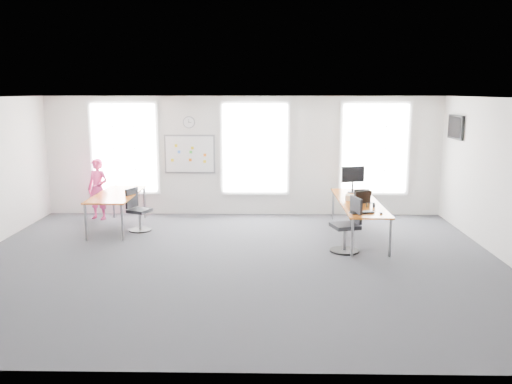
{
  "coord_description": "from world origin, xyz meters",
  "views": [
    {
      "loc": [
        0.59,
        -9.6,
        3.12
      ],
      "look_at": [
        0.38,
        1.2,
        1.1
      ],
      "focal_mm": 38.0,
      "sensor_mm": 36.0,
      "label": 1
    }
  ],
  "objects_px": {
    "chair_left": "(137,212)",
    "person": "(98,189)",
    "keyboard": "(362,212)",
    "headphones": "(370,205)",
    "desk_left": "(117,196)",
    "monitor": "(353,177)",
    "chair_right": "(348,228)",
    "desk_right": "(359,204)"
  },
  "relations": [
    {
      "from": "person",
      "to": "keyboard",
      "type": "height_order",
      "value": "person"
    },
    {
      "from": "desk_left",
      "to": "chair_left",
      "type": "xyz_separation_m",
      "value": [
        0.51,
        -0.19,
        -0.33
      ]
    },
    {
      "from": "keyboard",
      "to": "headphones",
      "type": "relative_size",
      "value": 2.69
    },
    {
      "from": "chair_left",
      "to": "desk_right",
      "type": "bearing_deg",
      "value": -71.27
    },
    {
      "from": "chair_left",
      "to": "monitor",
      "type": "bearing_deg",
      "value": -59.48
    },
    {
      "from": "desk_left",
      "to": "chair_right",
      "type": "xyz_separation_m",
      "value": [
        5.03,
        -1.75,
        -0.27
      ]
    },
    {
      "from": "desk_left",
      "to": "chair_left",
      "type": "distance_m",
      "value": 0.63
    },
    {
      "from": "keyboard",
      "to": "chair_left",
      "type": "bearing_deg",
      "value": 145.7
    },
    {
      "from": "person",
      "to": "keyboard",
      "type": "bearing_deg",
      "value": -4.15
    },
    {
      "from": "chair_right",
      "to": "headphones",
      "type": "height_order",
      "value": "chair_right"
    },
    {
      "from": "chair_left",
      "to": "keyboard",
      "type": "relative_size",
      "value": 2.02
    },
    {
      "from": "headphones",
      "to": "chair_left",
      "type": "bearing_deg",
      "value": -176.76
    },
    {
      "from": "person",
      "to": "headphones",
      "type": "bearing_deg",
      "value": 0.92
    },
    {
      "from": "headphones",
      "to": "keyboard",
      "type": "bearing_deg",
      "value": -101.95
    },
    {
      "from": "keyboard",
      "to": "headphones",
      "type": "distance_m",
      "value": 0.59
    },
    {
      "from": "person",
      "to": "headphones",
      "type": "height_order",
      "value": "person"
    },
    {
      "from": "person",
      "to": "keyboard",
      "type": "distance_m",
      "value": 6.55
    },
    {
      "from": "headphones",
      "to": "monitor",
      "type": "xyz_separation_m",
      "value": [
        -0.11,
        1.65,
        0.33
      ]
    },
    {
      "from": "desk_right",
      "to": "monitor",
      "type": "height_order",
      "value": "monitor"
    },
    {
      "from": "desk_left",
      "to": "chair_right",
      "type": "height_order",
      "value": "chair_right"
    },
    {
      "from": "monitor",
      "to": "person",
      "type": "bearing_deg",
      "value": 160.67
    },
    {
      "from": "chair_left",
      "to": "headphones",
      "type": "distance_m",
      "value": 5.16
    },
    {
      "from": "desk_left",
      "to": "monitor",
      "type": "height_order",
      "value": "monitor"
    },
    {
      "from": "monitor",
      "to": "chair_right",
      "type": "bearing_deg",
      "value": -115.97
    },
    {
      "from": "chair_right",
      "to": "desk_left",
      "type": "bearing_deg",
      "value": -125.02
    },
    {
      "from": "chair_right",
      "to": "headphones",
      "type": "distance_m",
      "value": 0.84
    },
    {
      "from": "desk_right",
      "to": "headphones",
      "type": "relative_size",
      "value": 17.85
    },
    {
      "from": "chair_left",
      "to": "headphones",
      "type": "xyz_separation_m",
      "value": [
        5.05,
        -1.0,
        0.39
      ]
    },
    {
      "from": "desk_left",
      "to": "headphones",
      "type": "distance_m",
      "value": 5.68
    },
    {
      "from": "chair_right",
      "to": "headphones",
      "type": "bearing_deg",
      "value": 120.82
    },
    {
      "from": "desk_left",
      "to": "chair_right",
      "type": "distance_m",
      "value": 5.33
    },
    {
      "from": "desk_right",
      "to": "desk_left",
      "type": "bearing_deg",
      "value": 174.09
    },
    {
      "from": "desk_left",
      "to": "headphones",
      "type": "xyz_separation_m",
      "value": [
        5.55,
        -1.19,
        0.07
      ]
    },
    {
      "from": "chair_right",
      "to": "monitor",
      "type": "bearing_deg",
      "value": 153.36
    },
    {
      "from": "keyboard",
      "to": "person",
      "type": "bearing_deg",
      "value": 139.79
    },
    {
      "from": "chair_right",
      "to": "person",
      "type": "distance_m",
      "value": 6.33
    },
    {
      "from": "desk_left",
      "to": "desk_right",
      "type": "bearing_deg",
      "value": -5.91
    },
    {
      "from": "desk_left",
      "to": "monitor",
      "type": "xyz_separation_m",
      "value": [
        5.45,
        0.46,
        0.4
      ]
    },
    {
      "from": "desk_right",
      "to": "person",
      "type": "distance_m",
      "value": 6.31
    },
    {
      "from": "desk_right",
      "to": "chair_right",
      "type": "height_order",
      "value": "chair_right"
    },
    {
      "from": "chair_left",
      "to": "person",
      "type": "relative_size",
      "value": 0.64
    },
    {
      "from": "desk_right",
      "to": "chair_left",
      "type": "xyz_separation_m",
      "value": [
        -4.92,
        0.37,
        -0.3
      ]
    }
  ]
}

